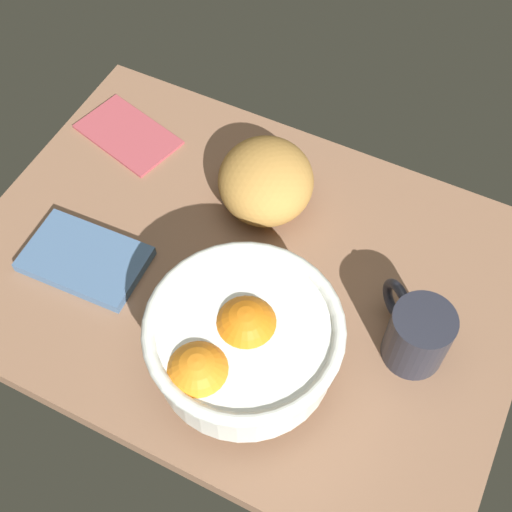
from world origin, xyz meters
TOP-DOWN VIEW (x-y plane):
  - ground_plane at (0.00, 0.00)cm, footprint 73.43×52.88cm
  - fruit_bowl at (6.08, -12.41)cm, footprint 22.69×22.69cm
  - bread_loaf at (-2.50, 11.83)cm, footprint 18.08×18.65cm
  - napkin_folded at (-19.51, -8.14)cm, footprint 16.33×10.77cm
  - napkin_spare at (-26.71, 13.81)cm, footprint 17.03×12.65cm
  - mug at (23.62, -1.03)cm, footprint 10.24×9.53cm

SIDE VIEW (x-z plane):
  - ground_plane at x=0.00cm, z-range -3.00..0.00cm
  - napkin_spare at x=-26.71cm, z-range 0.00..0.92cm
  - napkin_folded at x=-19.51cm, z-range 0.00..1.55cm
  - mug at x=23.62cm, z-range 0.00..8.76cm
  - bread_loaf at x=-2.50cm, z-range 0.00..9.12cm
  - fruit_bowl at x=6.08cm, z-range 1.03..12.88cm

